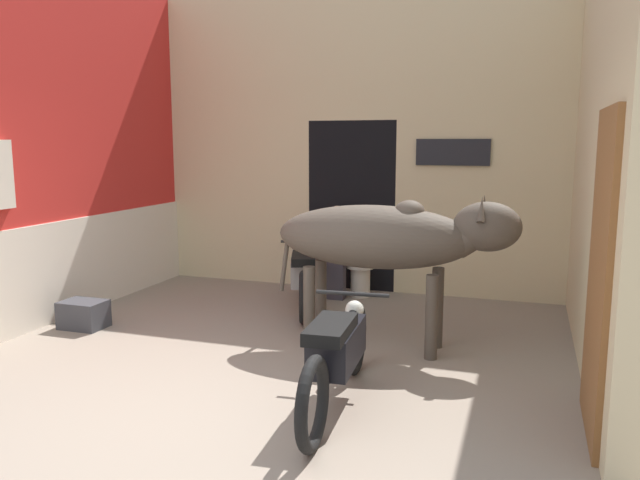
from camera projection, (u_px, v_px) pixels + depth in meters
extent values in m
plane|color=gray|center=(189.00, 422.00, 4.23)|extent=(30.00, 30.00, 0.00)
cube|color=red|center=(63.00, 142.00, 6.70)|extent=(0.18, 4.10, 3.77)
cube|color=silver|center=(78.00, 266.00, 6.88)|extent=(0.03, 4.10, 1.06)
cube|color=beige|center=(356.00, 54.00, 7.69)|extent=(5.17, 0.18, 1.62)
cube|color=beige|center=(242.00, 202.00, 8.49)|extent=(1.99, 0.18, 2.15)
cube|color=beige|center=(480.00, 210.00, 7.49)|extent=(2.04, 0.18, 2.15)
cube|color=black|center=(360.00, 203.00, 8.33)|extent=(1.14, 0.90, 2.15)
cube|color=black|center=(453.00, 152.00, 7.39)|extent=(0.87, 0.03, 0.31)
cube|color=beige|center=(605.00, 142.00, 5.01)|extent=(0.18, 4.10, 3.77)
cube|color=brown|center=(600.00, 275.00, 3.95)|extent=(0.05, 1.00, 2.10)
ellipsoid|color=#4C4238|center=(374.00, 237.00, 5.65)|extent=(1.83, 0.62, 0.58)
ellipsoid|color=#4C4238|center=(409.00, 212.00, 5.51)|extent=(0.28, 0.25, 0.21)
cylinder|color=#4C4238|center=(469.00, 236.00, 5.37)|extent=(0.38, 0.28, 0.38)
ellipsoid|color=#4C4238|center=(487.00, 227.00, 5.31)|extent=(0.58, 0.37, 0.43)
cylinder|color=#4C4238|center=(286.00, 257.00, 5.97)|extent=(0.14, 0.04, 0.68)
cylinder|color=#4C4238|center=(437.00, 308.00, 5.73)|extent=(0.11, 0.11, 0.75)
cylinder|color=#4C4238|center=(432.00, 317.00, 5.42)|extent=(0.11, 0.11, 0.75)
cylinder|color=#4C4238|center=(321.00, 298.00, 6.09)|extent=(0.11, 0.11, 0.75)
cylinder|color=#4C4238|center=(309.00, 306.00, 5.78)|extent=(0.11, 0.11, 0.75)
cone|color=#473D33|center=(484.00, 206.00, 5.44)|extent=(0.07, 0.16, 0.23)
cone|color=#473D33|center=(481.00, 210.00, 5.16)|extent=(0.07, 0.16, 0.23)
torus|color=black|center=(313.00, 404.00, 3.81)|extent=(0.12, 0.61, 0.60)
torus|color=black|center=(356.00, 338.00, 5.08)|extent=(0.12, 0.61, 0.60)
cube|color=black|center=(337.00, 345.00, 4.42)|extent=(0.33, 0.75, 0.28)
cube|color=black|center=(331.00, 329.00, 4.21)|extent=(0.30, 0.60, 0.09)
cylinder|color=black|center=(352.00, 294.00, 4.88)|extent=(0.58, 0.07, 0.03)
sphere|color=silver|center=(355.00, 310.00, 4.99)|extent=(0.15, 0.15, 0.15)
torus|color=black|center=(303.00, 297.00, 6.48)|extent=(0.26, 0.56, 0.56)
torus|color=black|center=(305.00, 271.00, 7.82)|extent=(0.26, 0.56, 0.56)
cube|color=#9E9993|center=(304.00, 270.00, 7.13)|extent=(0.51, 0.79, 0.28)
cube|color=black|center=(304.00, 258.00, 6.90)|extent=(0.44, 0.65, 0.09)
cylinder|color=black|center=(305.00, 241.00, 7.61)|extent=(0.56, 0.22, 0.03)
sphere|color=silver|center=(305.00, 252.00, 7.73)|extent=(0.15, 0.15, 0.15)
cube|color=#3D3842|center=(333.00, 283.00, 7.54)|extent=(0.28, 0.14, 0.39)
cube|color=#3D3842|center=(336.00, 261.00, 7.59)|extent=(0.28, 0.32, 0.11)
cube|color=maroon|center=(337.00, 241.00, 7.62)|extent=(0.40, 0.20, 0.47)
sphere|color=#937051|center=(338.00, 214.00, 7.56)|extent=(0.20, 0.20, 0.20)
cylinder|color=beige|center=(360.00, 282.00, 7.65)|extent=(0.24, 0.24, 0.36)
cylinder|color=beige|center=(360.00, 266.00, 7.62)|extent=(0.34, 0.34, 0.04)
cube|color=#38383D|center=(84.00, 314.00, 6.37)|extent=(0.44, 0.32, 0.28)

